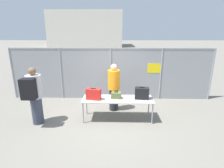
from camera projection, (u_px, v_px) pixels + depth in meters
ground_plane at (109, 119)px, 5.89m from camera, size 120.00×120.00×0.00m
fence_section at (111, 73)px, 7.46m from camera, size 8.59×0.07×2.21m
inspection_table at (118, 100)px, 5.75m from camera, size 2.32×0.77×0.73m
suitcase_red at (94, 94)px, 5.64m from camera, size 0.50×0.28×0.38m
suitcase_olive at (116, 95)px, 5.76m from camera, size 0.35×0.26×0.23m
suitcase_black at (142, 93)px, 5.69m from camera, size 0.47×0.29×0.40m
traveler_hooded at (34, 94)px, 5.33m from camera, size 0.45×0.70×1.83m
security_worker_near at (114, 87)px, 6.38m from camera, size 0.43×0.43×1.75m
utility_trailer at (126, 81)px, 9.17m from camera, size 4.09×2.19×0.64m
distant_hangar at (88, 29)px, 37.05m from camera, size 14.27×10.08×6.78m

